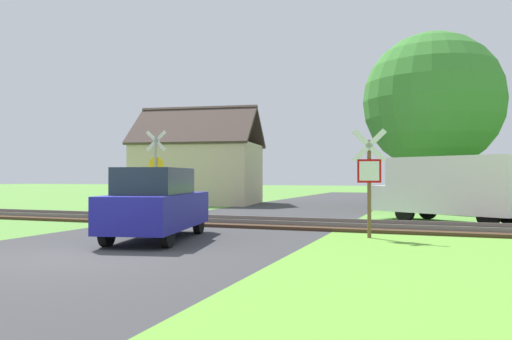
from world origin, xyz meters
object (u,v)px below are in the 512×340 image
at_px(crossing_sign_far, 156,166).
at_px(tree_right, 433,102).
at_px(mail_truck, 450,186).
at_px(stop_sign_near, 369,175).
at_px(parked_car, 157,204).
at_px(house, 199,171).

distance_m(crossing_sign_far, tree_right, 13.96).
xyz_separation_m(tree_right, mail_truck, (0.61, -8.08, -4.06)).
height_order(crossing_sign_far, mail_truck, crossing_sign_far).
distance_m(stop_sign_near, crossing_sign_far, 10.61).
xyz_separation_m(crossing_sign_far, tree_right, (10.77, 8.26, 3.27)).
bearing_deg(tree_right, parked_car, -112.30).
bearing_deg(crossing_sign_far, stop_sign_near, -41.72).
distance_m(stop_sign_near, tree_right, 13.87).
relative_size(house, parked_car, 1.81).
bearing_deg(tree_right, crossing_sign_far, -142.50).
distance_m(house, tree_right, 13.33).
distance_m(house, parked_car, 16.79).
height_order(crossing_sign_far, house, house).
bearing_deg(house, parked_car, -75.34).
bearing_deg(parked_car, house, 101.09).
bearing_deg(tree_right, mail_truck, -85.71).
xyz_separation_m(stop_sign_near, parked_car, (-4.91, -2.18, -0.70)).
height_order(stop_sign_near, house, house).
xyz_separation_m(house, mail_truck, (13.50, -8.04, -0.68)).
distance_m(stop_sign_near, house, 17.52).
xyz_separation_m(tree_right, parked_car, (-6.34, -15.46, -4.40)).
xyz_separation_m(crossing_sign_far, mail_truck, (11.37, 0.18, -0.79)).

